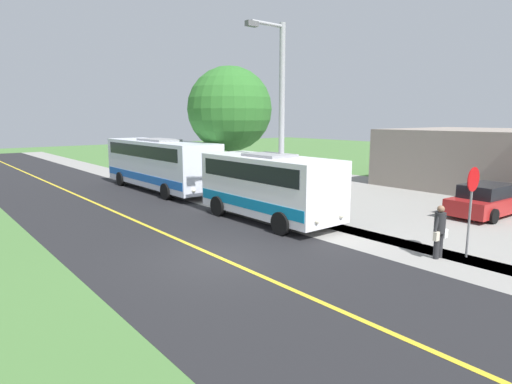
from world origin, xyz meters
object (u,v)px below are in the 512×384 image
(parked_car_near, at_px, (487,201))
(tree_curbside, at_px, (230,109))
(shuttle_bus_front, at_px, (269,184))
(pedestrian_with_bags, at_px, (439,230))
(street_light_pole, at_px, (280,115))
(stop_sign, at_px, (472,196))
(transit_bus_rear, at_px, (160,162))

(parked_car_near, relative_size, tree_curbside, 0.62)
(parked_car_near, bearing_deg, tree_curbside, -66.73)
(shuttle_bus_front, relative_size, pedestrian_with_bags, 4.04)
(pedestrian_with_bags, xyz_separation_m, street_light_pole, (0.44, -6.96, 3.57))
(pedestrian_with_bags, relative_size, parked_car_near, 0.38)
(stop_sign, bearing_deg, shuttle_bus_front, -78.51)
(transit_bus_rear, bearing_deg, shuttle_bus_front, 89.77)
(tree_curbside, bearing_deg, pedestrian_with_bags, 81.52)
(street_light_pole, xyz_separation_m, parked_car_near, (-7.83, 5.33, -3.79))
(shuttle_bus_front, bearing_deg, tree_curbside, -112.93)
(tree_curbside, bearing_deg, transit_bus_rear, -49.96)
(stop_sign, relative_size, tree_curbside, 0.40)
(shuttle_bus_front, relative_size, transit_bus_rear, 0.68)
(stop_sign, xyz_separation_m, street_light_pole, (1.22, -7.51, 2.52))
(transit_bus_rear, distance_m, street_light_pole, 10.75)
(street_light_pole, bearing_deg, parked_car_near, 145.75)
(street_light_pole, distance_m, tree_curbside, 7.46)
(stop_sign, bearing_deg, parked_car_near, -161.78)
(pedestrian_with_bags, distance_m, tree_curbside, 14.67)
(pedestrian_with_bags, xyz_separation_m, parked_car_near, (-7.39, -1.63, -0.22))
(shuttle_bus_front, distance_m, parked_car_near, 9.93)
(parked_car_near, height_order, tree_curbside, tree_curbside)
(pedestrian_with_bags, height_order, stop_sign, stop_sign)
(shuttle_bus_front, xyz_separation_m, transit_bus_rear, (-0.04, -10.16, 0.13))
(stop_sign, bearing_deg, pedestrian_with_bags, -34.92)
(transit_bus_rear, bearing_deg, tree_curbside, 130.04)
(transit_bus_rear, bearing_deg, pedestrian_with_bags, 92.47)
(shuttle_bus_front, height_order, stop_sign, stop_sign)
(street_light_pole, distance_m, parked_car_near, 10.20)
(transit_bus_rear, relative_size, pedestrian_with_bags, 5.98)
(transit_bus_rear, height_order, tree_curbside, tree_curbside)
(shuttle_bus_front, relative_size, parked_car_near, 1.53)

